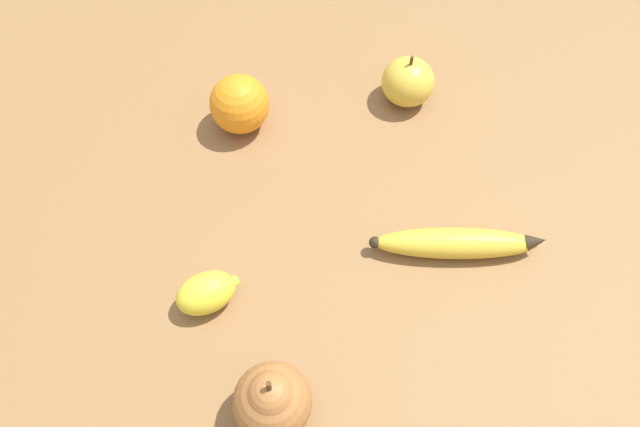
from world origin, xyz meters
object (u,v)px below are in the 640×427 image
(lemon, at_px, (206,293))
(pear, at_px, (272,401))
(banana, at_px, (457,243))
(orange, at_px, (239,104))
(apple, at_px, (408,82))

(lemon, bearing_deg, pear, 139.31)
(banana, bearing_deg, orange, 144.18)
(banana, relative_size, lemon, 2.49)
(lemon, bearing_deg, banana, -150.27)
(banana, xyz_separation_m, apple, (0.11, -0.22, 0.01))
(banana, distance_m, apple, 0.25)
(orange, distance_m, pear, 0.39)
(pear, distance_m, apple, 0.47)
(pear, height_order, apple, pear)
(pear, distance_m, lemon, 0.15)
(orange, xyz_separation_m, pear, (-0.17, 0.36, 0.00))
(banana, relative_size, pear, 2.08)
(pear, height_order, lemon, pear)
(banana, relative_size, apple, 2.60)
(apple, bearing_deg, orange, 28.44)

